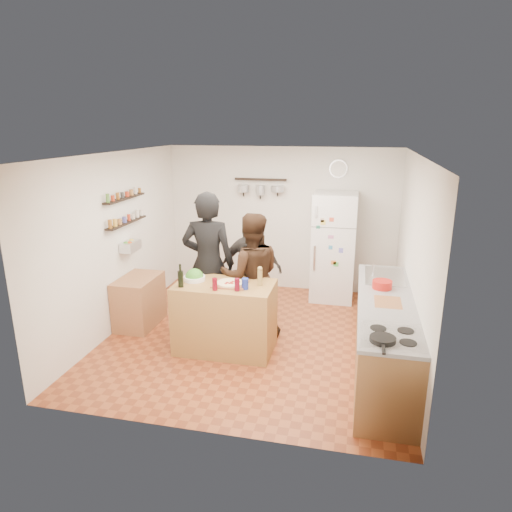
% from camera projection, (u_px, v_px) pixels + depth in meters
% --- Properties ---
extents(room_shell, '(4.20, 4.20, 4.20)m').
position_uv_depth(room_shell, '(261.00, 244.00, 6.39)').
color(room_shell, brown).
rests_on(room_shell, ground).
extents(prep_island, '(1.25, 0.72, 0.91)m').
position_uv_depth(prep_island, '(225.00, 317.00, 5.91)').
color(prep_island, olive).
rests_on(prep_island, floor).
extents(pizza_board, '(0.42, 0.34, 0.02)m').
position_uv_depth(pizza_board, '(230.00, 284.00, 5.75)').
color(pizza_board, brown).
rests_on(pizza_board, prep_island).
extents(pizza, '(0.34, 0.34, 0.02)m').
position_uv_depth(pizza, '(230.00, 283.00, 5.74)').
color(pizza, beige).
rests_on(pizza, pizza_board).
extents(salad_bowl, '(0.28, 0.28, 0.06)m').
position_uv_depth(salad_bowl, '(194.00, 278.00, 5.91)').
color(salad_bowl, white).
rests_on(salad_bowl, prep_island).
extents(wine_bottle, '(0.07, 0.07, 0.21)m').
position_uv_depth(wine_bottle, '(181.00, 279.00, 5.65)').
color(wine_bottle, black).
rests_on(wine_bottle, prep_island).
extents(wine_glass_near, '(0.06, 0.06, 0.15)m').
position_uv_depth(wine_glass_near, '(215.00, 284.00, 5.55)').
color(wine_glass_near, '#5E0814').
rests_on(wine_glass_near, prep_island).
extents(wine_glass_far, '(0.06, 0.06, 0.16)m').
position_uv_depth(wine_glass_far, '(237.00, 285.00, 5.53)').
color(wine_glass_far, '#520716').
rests_on(wine_glass_far, prep_island).
extents(pepper_mill, '(0.06, 0.06, 0.20)m').
position_uv_depth(pepper_mill, '(260.00, 278.00, 5.71)').
color(pepper_mill, olive).
rests_on(pepper_mill, prep_island).
extents(salt_canister, '(0.08, 0.08, 0.14)m').
position_uv_depth(salt_canister, '(245.00, 284.00, 5.59)').
color(salt_canister, navy).
rests_on(salt_canister, prep_island).
extents(person_left, '(0.77, 0.55, 2.01)m').
position_uv_depth(person_left, '(208.00, 264.00, 6.30)').
color(person_left, black).
rests_on(person_left, floor).
extents(person_center, '(1.00, 0.88, 1.74)m').
position_uv_depth(person_center, '(251.00, 276.00, 6.20)').
color(person_center, black).
rests_on(person_center, floor).
extents(person_back, '(0.94, 0.41, 1.58)m').
position_uv_depth(person_back, '(251.00, 269.00, 6.77)').
color(person_back, '#2E2A29').
rests_on(person_back, floor).
extents(counter_run, '(0.63, 2.63, 0.90)m').
position_uv_depth(counter_run, '(384.00, 337.00, 5.38)').
color(counter_run, '#9E7042').
rests_on(counter_run, floor).
extents(stove_top, '(0.60, 0.62, 0.02)m').
position_uv_depth(stove_top, '(393.00, 337.00, 4.36)').
color(stove_top, white).
rests_on(stove_top, counter_run).
extents(skillet, '(0.24, 0.24, 0.05)m').
position_uv_depth(skillet, '(383.00, 339.00, 4.23)').
color(skillet, black).
rests_on(skillet, stove_top).
extents(sink, '(0.50, 0.80, 0.03)m').
position_uv_depth(sink, '(384.00, 277.00, 6.04)').
color(sink, silver).
rests_on(sink, counter_run).
extents(cutting_board, '(0.30, 0.40, 0.02)m').
position_uv_depth(cutting_board, '(388.00, 303.00, 5.18)').
color(cutting_board, '#9C6238').
rests_on(cutting_board, counter_run).
extents(red_bowl, '(0.24, 0.24, 0.10)m').
position_uv_depth(red_bowl, '(382.00, 285.00, 5.59)').
color(red_bowl, '#B41B14').
rests_on(red_bowl, counter_run).
extents(fridge, '(0.70, 0.68, 1.80)m').
position_uv_depth(fridge, '(334.00, 247.00, 7.56)').
color(fridge, white).
rests_on(fridge, floor).
extents(wall_clock, '(0.30, 0.03, 0.30)m').
position_uv_depth(wall_clock, '(338.00, 169.00, 7.52)').
color(wall_clock, silver).
rests_on(wall_clock, back_wall).
extents(spice_shelf_lower, '(0.12, 1.00, 0.02)m').
position_uv_depth(spice_shelf_lower, '(127.00, 223.00, 6.55)').
color(spice_shelf_lower, black).
rests_on(spice_shelf_lower, left_wall).
extents(spice_shelf_upper, '(0.12, 1.00, 0.02)m').
position_uv_depth(spice_shelf_upper, '(125.00, 198.00, 6.45)').
color(spice_shelf_upper, black).
rests_on(spice_shelf_upper, left_wall).
extents(produce_basket, '(0.18, 0.35, 0.14)m').
position_uv_depth(produce_basket, '(130.00, 246.00, 6.64)').
color(produce_basket, silver).
rests_on(produce_basket, left_wall).
extents(side_table, '(0.50, 0.80, 0.73)m').
position_uv_depth(side_table, '(139.00, 301.00, 6.67)').
color(side_table, '#AA7147').
rests_on(side_table, floor).
extents(pot_rack, '(0.90, 0.04, 0.04)m').
position_uv_depth(pot_rack, '(260.00, 179.00, 7.78)').
color(pot_rack, black).
rests_on(pot_rack, back_wall).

